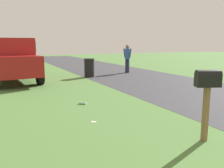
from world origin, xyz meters
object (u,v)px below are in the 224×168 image
(trash_bin, at_px, (89,68))
(pedestrian, at_px, (127,56))
(pickup_truck, at_px, (11,59))
(mailbox, at_px, (207,85))

(trash_bin, xyz_separation_m, pedestrian, (0.78, -2.85, 0.51))
(pickup_truck, distance_m, pedestrian, 6.83)
(pickup_truck, xyz_separation_m, trash_bin, (-0.18, -3.96, -0.59))
(pedestrian, bearing_deg, pickup_truck, -29.83)
(mailbox, distance_m, pedestrian, 10.78)
(pickup_truck, height_order, pedestrian, pickup_truck)
(mailbox, xyz_separation_m, trash_bin, (9.25, -1.08, -0.58))
(mailbox, distance_m, trash_bin, 9.33)
(mailbox, height_order, trash_bin, mailbox)
(pickup_truck, bearing_deg, mailbox, 12.91)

